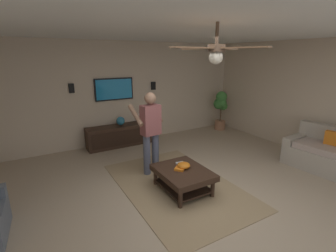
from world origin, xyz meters
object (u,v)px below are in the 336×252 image
Objects in this scene: remote_white at (180,163)px; remote_black at (183,163)px; tv at (114,89)px; wall_speaker_right at (71,88)px; ceiling_fan at (216,51)px; person_standing at (150,129)px; media_console at (120,136)px; bowl at (184,165)px; potted_plant_tall at (220,106)px; vase_round at (121,121)px; wall_speaker_left at (153,86)px; book at (180,168)px; coffee_table at (183,175)px.

remote_white is 1.00× the size of remote_black.
tv is 4.56× the size of wall_speaker_right.
person_standing is at bearing -1.25° from ceiling_fan.
media_console is at bearing -103.79° from wall_speaker_right.
ceiling_fan is at bearing 85.14° from remote_white.
person_standing is 1.01m from bowl.
potted_plant_tall reaches higher than vase_round.
bowl is 3.26m from wall_speaker_left.
media_console is at bearing -127.81° from book.
potted_plant_tall is 5.05m from ceiling_fan.
remote_white is at bearing 147.45° from remote_black.
tv reaches higher than remote_black.
remote_black is (-2.53, -0.33, 0.14)m from media_console.
wall_speaker_left is at bearing -16.51° from ceiling_fan.
coffee_table is 0.29m from remote_white.
coffee_table is 2.27m from ceiling_fan.
potted_plant_tall is at bearing 177.58° from book.
book is (-0.16, 0.17, 0.01)m from remote_black.
media_console is at bearing 0.00° from tv.
ceiling_fan reaches higher than vase_round.
media_console is at bearing 102.55° from wall_speaker_left.
ceiling_fan is (-3.93, 0.03, 0.88)m from tv.
media_console is 11.33× the size of remote_black.
remote_white is 2.54m from vase_round.
coffee_table is at bearing 129.56° from potted_plant_tall.
ceiling_fan reaches higher than remote_black.
person_standing is 1.88m from vase_round.
coffee_table is 4.55× the size of wall_speaker_right.
wall_speaker_right reaches higher than coffee_table.
person_standing reaches higher than wall_speaker_left.
media_console is 1.43× the size of ceiling_fan.
book is at bearing -131.77° from remote_black.
book reaches higher than coffee_table.
coffee_table is 0.61× the size of person_standing.
ceiling_fan reaches higher than person_standing.
vase_round reaches higher than media_console.
vase_round is (2.72, 0.18, 0.21)m from bowl.
vase_round is (-0.21, -0.05, -0.81)m from tv.
remote_black is (0.21, -0.15, 0.12)m from coffee_table.
bowl is 0.08m from book.
wall_speaker_left is 1.00× the size of wall_speaker_right.
coffee_table is at bearing 71.26° from book.
bowl reaches higher than remote_white.
media_console is 2.51m from remote_white.
person_standing is at bearing 14.16° from bowl.
person_standing reaches higher than remote_white.
person_standing reaches higher than coffee_table.
wall_speaker_right is (2.75, 1.31, 1.14)m from remote_white.
media_console is 1.22m from tv.
tv is 4.56× the size of wall_speaker_left.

